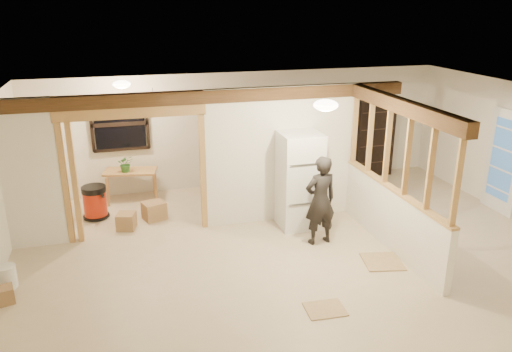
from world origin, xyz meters
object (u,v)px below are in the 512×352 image
object	(u,v)px
woman	(320,200)
work_table	(131,185)
bookshelf	(374,138)
refrigerator	(299,180)
shop_vac	(95,202)

from	to	relation	value
woman	work_table	size ratio (longest dim) A/B	1.49
woman	bookshelf	distance (m)	3.96
work_table	bookshelf	distance (m)	5.60
refrigerator	bookshelf	bearing A→B (deg)	39.90
work_table	bookshelf	bearing A→B (deg)	13.71
work_table	shop_vac	bearing A→B (deg)	-121.64
refrigerator	woman	distance (m)	0.78
shop_vac	bookshelf	distance (m)	6.36
refrigerator	woman	world-z (taller)	refrigerator
refrigerator	shop_vac	bearing A→B (deg)	159.56
refrigerator	woman	size ratio (longest dim) A/B	1.13
bookshelf	woman	bearing A→B (deg)	-130.70
woman	work_table	bearing A→B (deg)	-50.37
bookshelf	shop_vac	bearing A→B (deg)	-171.83
work_table	shop_vac	xyz separation A→B (m)	(-0.70, -0.73, -0.01)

